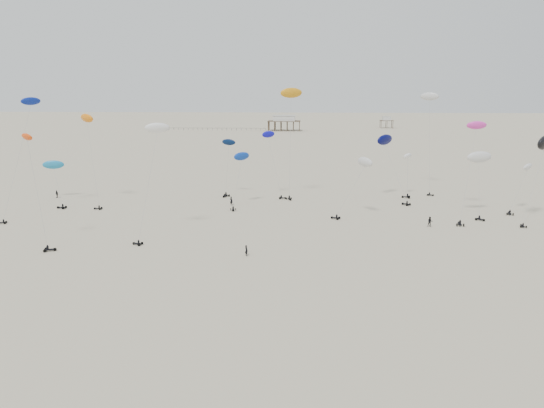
# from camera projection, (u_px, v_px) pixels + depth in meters

# --- Properties ---
(ground_plane) EXTENTS (900.00, 900.00, 0.00)m
(ground_plane) POSITION_uv_depth(u_px,v_px,m) (292.00, 160.00, 197.51)
(ground_plane) COLOR beige
(pavilion_main) EXTENTS (21.00, 13.00, 9.80)m
(pavilion_main) POSITION_uv_depth(u_px,v_px,m) (284.00, 124.00, 343.65)
(pavilion_main) COLOR brown
(pavilion_main) RESTS_ON ground
(pavilion_small) EXTENTS (9.00, 7.00, 8.00)m
(pavilion_small) POSITION_uv_depth(u_px,v_px,m) (386.00, 123.00, 368.42)
(pavilion_small) COLOR brown
(pavilion_small) RESTS_ON ground
(pier_fence) EXTENTS (80.20, 0.20, 1.50)m
(pier_fence) POSITION_uv_depth(u_px,v_px,m) (205.00, 129.00, 347.84)
(pier_fence) COLOR black
(pier_fence) RESTS_ON ground
(rig_0) EXTENTS (3.99, 10.12, 12.49)m
(rig_0) POSITION_uv_depth(u_px,v_px,m) (240.00, 167.00, 117.10)
(rig_0) COLOR black
(rig_0) RESTS_ON ground
(rig_1) EXTENTS (7.29, 7.69, 10.76)m
(rig_1) POSITION_uv_depth(u_px,v_px,m) (522.00, 182.00, 111.30)
(rig_1) COLOR black
(rig_1) RESTS_ON ground
(rig_2) EXTENTS (3.35, 6.44, 10.55)m
(rig_2) POSITION_uv_depth(u_px,v_px,m) (407.00, 173.00, 127.89)
(rig_2) COLOR black
(rig_2) RESTS_ON ground
(rig_3) EXTENTS (3.94, 5.66, 13.89)m
(rig_3) POSITION_uv_depth(u_px,v_px,m) (227.00, 164.00, 128.50)
(rig_3) COLOR black
(rig_3) RESTS_ON ground
(rig_4) EXTENTS (5.68, 5.57, 26.04)m
(rig_4) POSITION_uv_depth(u_px,v_px,m) (291.00, 108.00, 122.49)
(rig_4) COLOR black
(rig_4) RESTS_ON ground
(rig_5) EXTENTS (5.75, 8.68, 13.37)m
(rig_5) POSITION_uv_depth(u_px,v_px,m) (479.00, 164.00, 107.84)
(rig_5) COLOR black
(rig_5) RESTS_ON ground
(rig_6) EXTENTS (6.15, 5.58, 15.91)m
(rig_6) POSITION_uv_depth(u_px,v_px,m) (272.00, 151.00, 126.23)
(rig_6) COLOR black
(rig_6) RESTS_ON ground
(rig_7) EXTENTS (7.93, 13.01, 16.31)m
(rig_7) POSITION_uv_depth(u_px,v_px,m) (387.00, 147.00, 124.27)
(rig_7) COLOR black
(rig_7) RESTS_ON ground
(rig_8) EXTENTS (5.18, 10.22, 20.21)m
(rig_8) POSITION_uv_depth(u_px,v_px,m) (154.00, 148.00, 91.20)
(rig_8) COLOR black
(rig_8) RESTS_ON ground
(rig_9) EXTENTS (4.05, 17.06, 25.96)m
(rig_9) POSITION_uv_depth(u_px,v_px,m) (26.00, 123.00, 109.75)
(rig_9) COLOR black
(rig_9) RESTS_ON ground
(rig_10) EXTENTS (6.55, 5.82, 18.71)m
(rig_10) POSITION_uv_depth(u_px,v_px,m) (38.00, 192.00, 84.70)
(rig_10) COLOR black
(rig_10) RESTS_ON ground
(rig_11) EXTENTS (7.92, 10.94, 20.87)m
(rig_11) POSITION_uv_depth(u_px,v_px,m) (89.00, 131.00, 118.29)
(rig_11) COLOR black
(rig_11) RESTS_ON ground
(rig_12) EXTENTS (10.61, 13.98, 15.01)m
(rig_12) POSITION_uv_depth(u_px,v_px,m) (55.00, 173.00, 123.60)
(rig_12) COLOR black
(rig_12) RESTS_ON ground
(rig_13) EXTENTS (4.97, 13.75, 25.67)m
(rig_13) POSITION_uv_depth(u_px,v_px,m) (430.00, 108.00, 134.94)
(rig_13) COLOR black
(rig_13) RESTS_ON ground
(rig_14) EXTENTS (8.63, 10.09, 17.52)m
(rig_14) POSITION_uv_depth(u_px,v_px,m) (544.00, 146.00, 101.80)
(rig_14) COLOR black
(rig_14) RESTS_ON ground
(rig_15) EXTENTS (9.13, 16.67, 22.89)m
(rig_15) POSITION_uv_depth(u_px,v_px,m) (472.00, 154.00, 107.81)
(rig_15) COLOR black
(rig_15) RESTS_ON ground
(rig_16) EXTENTS (8.73, 6.86, 12.60)m
(rig_16) POSITION_uv_depth(u_px,v_px,m) (360.00, 172.00, 106.67)
(rig_16) COLOR black
(rig_16) RESTS_ON ground
(spectator_0) EXTENTS (0.83, 0.89, 2.01)m
(spectator_0) POSITION_uv_depth(u_px,v_px,m) (246.00, 256.00, 82.47)
(spectator_0) COLOR black
(spectator_0) RESTS_ON ground
(spectator_1) EXTENTS (1.15, 0.72, 2.25)m
(spectator_1) POSITION_uv_depth(u_px,v_px,m) (430.00, 227.00, 100.23)
(spectator_1) COLOR black
(spectator_1) RESTS_ON ground
(spectator_2) EXTENTS (1.42, 1.24, 2.12)m
(spectator_2) POSITION_uv_depth(u_px,v_px,m) (57.00, 198.00, 127.41)
(spectator_2) COLOR black
(spectator_2) RESTS_ON ground
(spectator_3) EXTENTS (1.01, 0.92, 2.30)m
(spectator_3) POSITION_uv_depth(u_px,v_px,m) (231.00, 205.00, 119.12)
(spectator_3) COLOR black
(spectator_3) RESTS_ON ground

